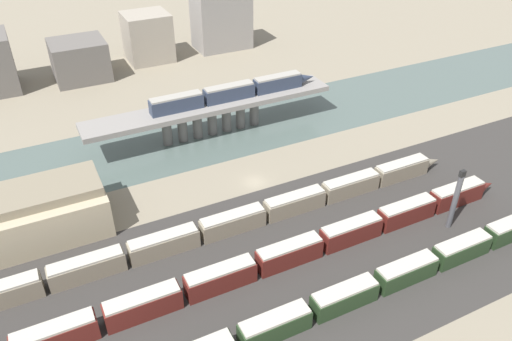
{
  "coord_description": "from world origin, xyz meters",
  "views": [
    {
      "loc": [
        -37.34,
        -75.69,
        58.96
      ],
      "look_at": [
        0.0,
        -0.55,
        3.2
      ],
      "focal_mm": 35.0,
      "sensor_mm": 36.0,
      "label": 1
    }
  ],
  "objects_px": {
    "train_on_bridge": "(235,91)",
    "train_yard_mid": "(263,263)",
    "train_yard_near": "(383,281)",
    "train_yard_far": "(240,220)",
    "warehouse_building": "(25,215)",
    "signal_tower": "(455,200)"
  },
  "relations": [
    {
      "from": "train_on_bridge",
      "to": "signal_tower",
      "type": "xyz_separation_m",
      "value": [
        19.26,
        -51.29,
        -3.78
      ]
    },
    {
      "from": "signal_tower",
      "to": "warehouse_building",
      "type": "bearing_deg",
      "value": 155.36
    },
    {
      "from": "train_yard_mid",
      "to": "warehouse_building",
      "type": "distance_m",
      "value": 42.48
    },
    {
      "from": "train_on_bridge",
      "to": "signal_tower",
      "type": "height_order",
      "value": "signal_tower"
    },
    {
      "from": "train_yard_far",
      "to": "warehouse_building",
      "type": "distance_m",
      "value": 37.49
    },
    {
      "from": "train_yard_mid",
      "to": "warehouse_building",
      "type": "bearing_deg",
      "value": 141.05
    },
    {
      "from": "train_on_bridge",
      "to": "train_yard_near",
      "type": "xyz_separation_m",
      "value": [
        -1.42,
        -58.24,
        -7.93
      ]
    },
    {
      "from": "train_yard_mid",
      "to": "signal_tower",
      "type": "distance_m",
      "value": 36.14
    },
    {
      "from": "train_on_bridge",
      "to": "train_yard_mid",
      "type": "relative_size",
      "value": 0.41
    },
    {
      "from": "train_on_bridge",
      "to": "warehouse_building",
      "type": "bearing_deg",
      "value": -158.09
    },
    {
      "from": "warehouse_building",
      "to": "signal_tower",
      "type": "relative_size",
      "value": 2.23
    },
    {
      "from": "train_on_bridge",
      "to": "train_yard_near",
      "type": "height_order",
      "value": "train_on_bridge"
    },
    {
      "from": "train_on_bridge",
      "to": "train_yard_mid",
      "type": "bearing_deg",
      "value": -109.36
    },
    {
      "from": "train_yard_near",
      "to": "signal_tower",
      "type": "height_order",
      "value": "signal_tower"
    },
    {
      "from": "warehouse_building",
      "to": "signal_tower",
      "type": "bearing_deg",
      "value": -24.64
    },
    {
      "from": "train_yard_mid",
      "to": "train_yard_far",
      "type": "bearing_deg",
      "value": 83.82
    },
    {
      "from": "train_yard_mid",
      "to": "train_yard_far",
      "type": "xyz_separation_m",
      "value": [
        1.26,
        11.62,
        -0.12
      ]
    },
    {
      "from": "train_yard_near",
      "to": "signal_tower",
      "type": "xyz_separation_m",
      "value": [
        20.68,
        6.95,
        4.15
      ]
    },
    {
      "from": "train_yard_near",
      "to": "train_yard_mid",
      "type": "xyz_separation_m",
      "value": [
        -14.92,
        11.74,
        0.16
      ]
    },
    {
      "from": "train_yard_far",
      "to": "signal_tower",
      "type": "distance_m",
      "value": 38.28
    },
    {
      "from": "train_yard_near",
      "to": "train_on_bridge",
      "type": "bearing_deg",
      "value": 88.61
    },
    {
      "from": "warehouse_building",
      "to": "train_yard_mid",
      "type": "bearing_deg",
      "value": -38.95
    }
  ]
}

